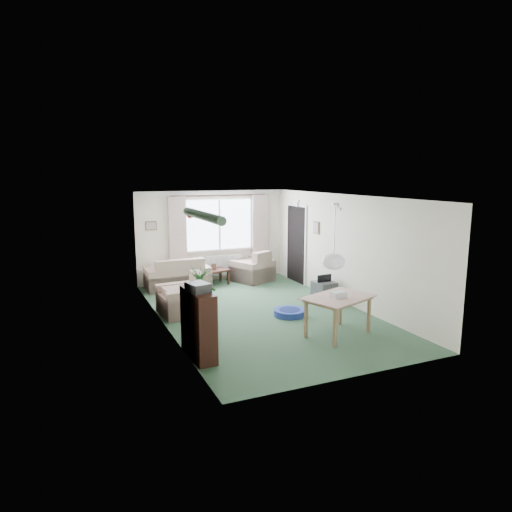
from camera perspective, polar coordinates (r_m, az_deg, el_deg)
name	(u,v)px	position (r m, az deg, el deg)	size (l,w,h in m)	color
ground	(262,313)	(9.48, 0.73, -7.15)	(6.50, 6.50, 0.00)	#315239
window	(219,224)	(12.20, -4.64, 3.95)	(1.80, 0.03, 1.30)	white
curtain_rod	(220,196)	(12.07, -4.56, 7.55)	(2.60, 0.03, 0.03)	black
curtain_left	(178,236)	(11.82, -9.75, 2.50)	(0.45, 0.08, 2.00)	beige
curtain_right	(260,231)	(12.55, 0.51, 3.10)	(0.45, 0.08, 2.00)	beige
radiator	(220,265)	(12.34, -4.50, -1.16)	(1.20, 0.10, 0.55)	white
doorway	(296,244)	(12.04, 5.07, 1.46)	(0.03, 0.95, 2.00)	black
pendant_lamp	(334,262)	(7.25, 9.68, -0.70)	(0.36, 0.36, 0.36)	white
tinsel_garland	(203,216)	(6.24, -6.70, 5.03)	(1.60, 1.60, 0.12)	#196626
bauble_cluster_a	(298,201)	(10.45, 5.27, 6.84)	(0.20, 0.20, 0.20)	silver
bauble_cluster_b	(339,204)	(9.58, 10.32, 6.40)	(0.20, 0.20, 0.20)	silver
wall_picture_back	(151,226)	(11.74, -12.99, 3.71)	(0.28, 0.03, 0.22)	brown
wall_picture_right	(316,228)	(11.11, 7.55, 3.52)	(0.03, 0.24, 0.30)	brown
sofa	(177,273)	(11.57, -9.79, -2.09)	(1.56, 0.83, 0.78)	beige
armchair_corner	(252,266)	(12.17, -0.45, -1.22)	(0.92, 0.88, 0.83)	#C7AB96
armchair_left	(183,294)	(9.44, -9.15, -4.71)	(0.94, 0.89, 0.84)	beige
coffee_table	(211,277)	(11.81, -5.60, -2.69)	(0.88, 0.49, 0.40)	black
photo_frame	(214,267)	(11.78, -5.31, -1.33)	(0.12, 0.02, 0.16)	brown
bookshelf	(198,324)	(7.20, -7.21, -8.46)	(0.29, 0.88, 1.08)	black
hifi_box	(198,287)	(6.95, -7.25, -3.91)	(0.28, 0.35, 0.14)	#3E3F43
houseplant	(200,302)	(7.92, -6.98, -5.77)	(0.57, 0.57, 1.33)	#235D20
dining_table	(338,316)	(8.29, 10.19, -7.43)	(1.10, 0.73, 0.69)	#A6725A
gift_box	(338,295)	(8.13, 10.22, -4.82)	(0.25, 0.18, 0.12)	white
tv_cube	(324,291)	(10.48, 8.50, -4.34)	(0.43, 0.47, 0.43)	#37363B
pet_bed	(290,313)	(9.33, 4.21, -7.07)	(0.63, 0.63, 0.13)	#222F9D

